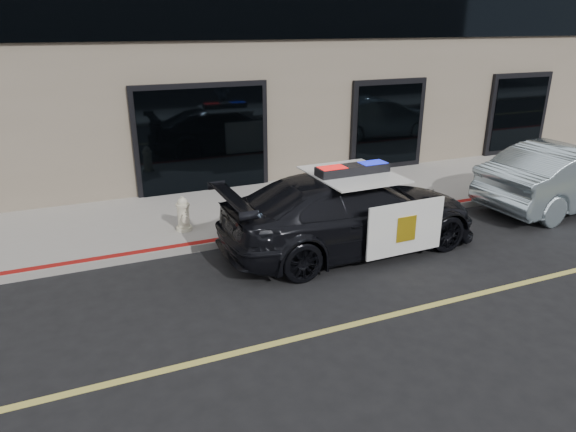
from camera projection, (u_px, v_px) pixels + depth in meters
name	position (u px, v px, depth m)	size (l,w,h in m)	color
ground	(382.00, 318.00, 7.88)	(120.00, 120.00, 0.00)	black
sidewalk_n	(264.00, 207.00, 12.39)	(60.00, 3.50, 0.15)	gray
police_car	(351.00, 212.00, 10.07)	(2.54, 5.35, 1.72)	black
silver_sedan	(570.00, 176.00, 12.32)	(4.89, 1.97, 1.58)	#A2B7BF
fire_hydrant	(183.00, 215.00, 10.69)	(0.33, 0.46, 0.73)	beige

